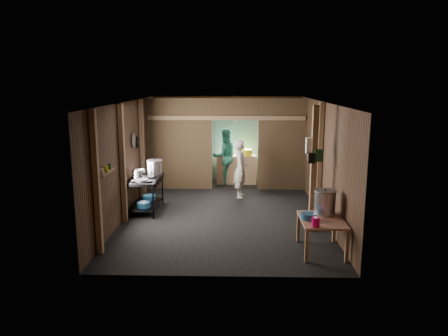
{
  "coord_description": "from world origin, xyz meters",
  "views": [
    {
      "loc": [
        0.25,
        -9.92,
        3.07
      ],
      "look_at": [
        0.0,
        -0.2,
        1.1
      ],
      "focal_mm": 34.65,
      "sensor_mm": 36.0,
      "label": 1
    }
  ],
  "objects_px": {
    "pink_bucket": "(316,222)",
    "cook": "(241,169)",
    "stock_pot": "(325,203)",
    "stove_pot_large": "(155,168)",
    "gas_range": "(146,194)",
    "prep_table": "(321,235)",
    "yellow_tub": "(246,152)"
  },
  "relations": [
    {
      "from": "yellow_tub",
      "to": "cook",
      "type": "xyz_separation_m",
      "value": [
        -0.19,
        -1.62,
        -0.18
      ]
    },
    {
      "from": "gas_range",
      "to": "stock_pot",
      "type": "xyz_separation_m",
      "value": [
        3.81,
        -2.14,
        0.43
      ]
    },
    {
      "from": "cook",
      "to": "prep_table",
      "type": "bearing_deg",
      "value": -156.4
    },
    {
      "from": "yellow_tub",
      "to": "cook",
      "type": "relative_size",
      "value": 0.22
    },
    {
      "from": "yellow_tub",
      "to": "pink_bucket",
      "type": "bearing_deg",
      "value": -79.8
    },
    {
      "from": "stove_pot_large",
      "to": "cook",
      "type": "distance_m",
      "value": 2.33
    },
    {
      "from": "cook",
      "to": "gas_range",
      "type": "bearing_deg",
      "value": 122.94
    },
    {
      "from": "prep_table",
      "to": "cook",
      "type": "bearing_deg",
      "value": 110.81
    },
    {
      "from": "prep_table",
      "to": "stove_pot_large",
      "type": "height_order",
      "value": "stove_pot_large"
    },
    {
      "from": "stock_pot",
      "to": "yellow_tub",
      "type": "height_order",
      "value": "stock_pot"
    },
    {
      "from": "stock_pot",
      "to": "cook",
      "type": "relative_size",
      "value": 0.31
    },
    {
      "from": "cook",
      "to": "pink_bucket",
      "type": "bearing_deg",
      "value": -160.77
    },
    {
      "from": "gas_range",
      "to": "cook",
      "type": "xyz_separation_m",
      "value": [
        2.28,
        1.33,
        0.36
      ]
    },
    {
      "from": "stove_pot_large",
      "to": "pink_bucket",
      "type": "bearing_deg",
      "value": -43.96
    },
    {
      "from": "prep_table",
      "to": "cook",
      "type": "height_order",
      "value": "cook"
    },
    {
      "from": "prep_table",
      "to": "cook",
      "type": "distance_m",
      "value": 4.04
    },
    {
      "from": "pink_bucket",
      "to": "stove_pot_large",
      "type": "bearing_deg",
      "value": 136.04
    },
    {
      "from": "cook",
      "to": "stock_pot",
      "type": "bearing_deg",
      "value": -153.43
    },
    {
      "from": "yellow_tub",
      "to": "stove_pot_large",
      "type": "bearing_deg",
      "value": -131.83
    },
    {
      "from": "prep_table",
      "to": "stock_pot",
      "type": "xyz_separation_m",
      "value": [
        0.1,
        0.29,
        0.53
      ]
    },
    {
      "from": "stock_pot",
      "to": "yellow_tub",
      "type": "xyz_separation_m",
      "value": [
        -1.34,
        5.08,
        0.1
      ]
    },
    {
      "from": "stove_pot_large",
      "to": "cook",
      "type": "bearing_deg",
      "value": 24.33
    },
    {
      "from": "pink_bucket",
      "to": "yellow_tub",
      "type": "relative_size",
      "value": 0.49
    },
    {
      "from": "gas_range",
      "to": "prep_table",
      "type": "height_order",
      "value": "gas_range"
    },
    {
      "from": "gas_range",
      "to": "stock_pot",
      "type": "height_order",
      "value": "stock_pot"
    },
    {
      "from": "pink_bucket",
      "to": "cook",
      "type": "bearing_deg",
      "value": 106.43
    },
    {
      "from": "prep_table",
      "to": "pink_bucket",
      "type": "distance_m",
      "value": 0.61
    },
    {
      "from": "prep_table",
      "to": "pink_bucket",
      "type": "bearing_deg",
      "value": -114.61
    },
    {
      "from": "yellow_tub",
      "to": "stock_pot",
      "type": "bearing_deg",
      "value": -75.26
    },
    {
      "from": "stove_pot_large",
      "to": "pink_bucket",
      "type": "xyz_separation_m",
      "value": [
        3.35,
        -3.23,
        -0.28
      ]
    },
    {
      "from": "stove_pot_large",
      "to": "stock_pot",
      "type": "xyz_separation_m",
      "value": [
        3.64,
        -2.51,
        -0.14
      ]
    },
    {
      "from": "stock_pot",
      "to": "gas_range",
      "type": "bearing_deg",
      "value": 150.67
    }
  ]
}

